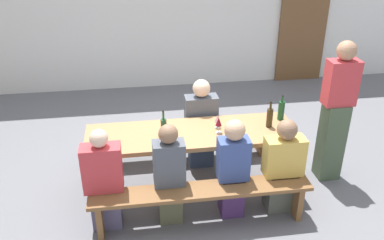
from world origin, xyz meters
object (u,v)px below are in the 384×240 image
Objects in this scene: bench_far at (185,134)px; wine_bottle_0 at (281,110)px; tasting_table at (192,138)px; bench_near at (202,196)px; wooden_door at (303,26)px; wine_bottle_2 at (164,128)px; standing_host at (336,114)px; seated_guest_far_0 at (201,125)px; seated_guest_near_2 at (233,170)px; seated_guest_near_3 at (283,168)px; seated_guest_near_0 at (104,182)px; seated_guest_near_1 at (169,176)px; wine_glass_0 at (219,122)px; wine_bottle_1 at (270,117)px; wine_glass_1 at (218,119)px.

wine_bottle_0 is at bearing -24.82° from bench_far.
tasting_table is 0.73m from bench_near.
wooden_door is 3.41m from wine_bottle_0.
wine_bottle_2 is 0.19× the size of standing_host.
standing_host is (1.50, -0.51, 0.29)m from seated_guest_far_0.
seated_guest_near_2 is (0.35, -1.17, 0.19)m from bench_far.
seated_guest_far_0 is (-0.89, 0.35, -0.31)m from wine_bottle_0.
wine_bottle_0 is 0.63m from standing_host.
seated_guest_near_0 is at bearing 90.00° from seated_guest_near_3.
bench_near is 0.84m from wine_bottle_2.
seated_guest_near_0 reaches higher than seated_guest_near_3.
standing_host is (1.69, -0.00, 0.18)m from tasting_table.
wooden_door is at bearing -24.00° from seated_guest_near_3.
seated_guest_near_2 is (0.67, -0.44, -0.32)m from wine_bottle_2.
seated_guest_far_0 is at bearing 158.53° from wine_bottle_0.
seated_guest_near_2 is at bearing -90.00° from seated_guest_near_0.
seated_guest_near_1 is at bearing 90.00° from seated_guest_near_3.
wooden_door is at bearing 48.85° from wine_bottle_2.
wine_bottle_2 reaches higher than bench_near.
bench_near is 2.01× the size of seated_guest_near_2.
bench_near is 1.00× the size of bench_far.
standing_host reaches higher than wine_glass_0.
bench_far is 2.09× the size of seated_guest_near_3.
bench_far is at bearing 143.26° from wine_bottle_1.
seated_guest_near_3 is at bearing -52.45° from bench_far.
seated_guest_far_0 is 0.68× the size of standing_host.
wooden_door is 12.94× the size of wine_glass_1.
seated_guest_far_0 is at bearing 34.79° from seated_guest_near_3.
wooden_door is 0.93× the size of bench_near.
bench_near is at bearing -115.89° from seated_guest_near_1.
wine_glass_1 is at bearing 5.07° from seated_guest_near_2.
wine_glass_1 is (0.62, 0.13, -0.01)m from wine_bottle_2.
wine_bottle_2 is (-0.32, -0.73, 0.51)m from bench_far.
seated_guest_near_0 reaches higher than bench_near.
seated_guest_far_0 is (-0.16, 1.02, 0.01)m from seated_guest_near_2.
bench_far is 1.88m from standing_host.
tasting_table reaches higher than bench_far.
seated_guest_far_0 is (0.19, -0.15, 0.19)m from bench_far.
seated_guest_near_3 reaches higher than wine_bottle_1.
wine_glass_0 is (-0.79, -0.22, 0.01)m from wine_bottle_0.
bench_far is 2.02× the size of seated_guest_near_0.
seated_guest_near_2 is (1.32, 0.00, 0.02)m from seated_guest_near_0.
standing_host reaches higher than wine_bottle_2.
bench_far is 2.01× the size of seated_guest_near_2.
standing_host is at bearing 0.10° from wine_bottle_1.
seated_guest_near_1 is at bearing -121.20° from tasting_table.
wine_glass_0 is 1.38m from seated_guest_near_0.
wine_bottle_2 is 0.61m from wine_glass_0.
seated_guest_near_3 reaches higher than wine_bottle_0.
seated_guest_near_3 reaches higher than bench_near.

